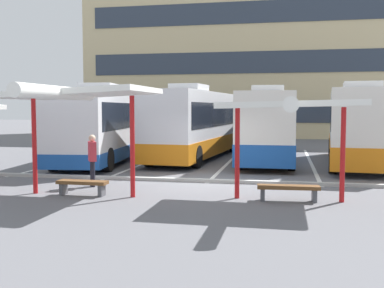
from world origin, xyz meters
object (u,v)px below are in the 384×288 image
Objects in this scene: coach_bus_2 at (269,127)px; coach_bus_3 at (359,127)px; bench_1 at (82,185)px; waiting_shelter_2 at (290,107)px; coach_bus_1 at (197,125)px; bench_2 at (288,189)px; coach_bus_0 at (110,125)px; waiting_passenger_0 at (92,156)px; waiting_shelter_1 at (77,95)px.

coach_bus_2 is 1.11× the size of coach_bus_3.
waiting_shelter_2 is at bearing 2.09° from bench_1.
coach_bus_1 is 6.54× the size of bench_2.
waiting_passenger_0 is at bearing -72.82° from coach_bus_0.
coach_bus_1 reaches higher than coach_bus_2.
coach_bus_1 is 11.28m from bench_1.
waiting_shelter_1 is (-5.16, -11.27, 1.31)m from coach_bus_2.
waiting_shelter_1 is (-1.42, -11.34, 1.24)m from coach_bus_1.
coach_bus_1 reaches higher than bench_1.
coach_bus_2 is 6.58× the size of waiting_passenger_0.
coach_bus_0 is at bearing 106.02° from waiting_shelter_1.
waiting_shelter_2 is (6.07, 0.22, 2.33)m from bench_1.
coach_bus_2 is 10.89m from waiting_shelter_2.
coach_bus_0 is at bearing 106.39° from bench_1.
bench_1 is at bearing -77.69° from waiting_passenger_0.
waiting_passenger_0 is at bearing 168.21° from waiting_shelter_2.
coach_bus_1 reaches higher than bench_2.
coach_bus_1 reaches higher than coach_bus_3.
coach_bus_0 is at bearing 134.00° from bench_2.
bench_2 is (-3.24, -9.45, -1.39)m from coach_bus_3.
bench_2 is 6.56m from waiting_passenger_0.
waiting_passenger_0 is at bearing -139.61° from coach_bus_3.
bench_2 is 1.01× the size of waiting_passenger_0.
coach_bus_2 is 7.42× the size of bench_1.
waiting_shelter_1 reaches higher than waiting_passenger_0.
waiting_shelter_2 is at bearing -85.17° from coach_bus_2.
coach_bus_2 is 10.97m from waiting_passenger_0.
coach_bus_0 is at bearing 133.67° from waiting_shelter_2.
waiting_shelter_1 is at bearing -132.94° from coach_bus_3.
coach_bus_2 is 6.51× the size of bench_2.
coach_bus_0 is at bearing -178.76° from coach_bus_3.
coach_bus_1 is (4.22, 1.59, -0.03)m from coach_bus_0.
bench_2 is (6.07, 0.33, 0.01)m from bench_1.
coach_bus_3 is at bearing -9.56° from coach_bus_1.
bench_1 is (-9.31, -9.77, -1.40)m from coach_bus_3.
coach_bus_1 is at bearing 178.90° from coach_bus_2.
bench_2 is (0.91, -10.70, -1.35)m from coach_bus_2.
bench_1 is at bearing -73.61° from coach_bus_0.
coach_bus_2 is at bearing 65.41° from waiting_shelter_1.
waiting_shelter_2 is 2.53× the size of bench_2.
coach_bus_2 is at bearing 94.88° from bench_2.
coach_bus_0 reaches higher than waiting_shelter_2.
coach_bus_2 is 2.21× the size of waiting_shelter_1.
waiting_shelter_1 is at bearing -90.00° from bench_1.
coach_bus_2 is 12.25m from bench_1.
bench_2 is at bearing -66.65° from coach_bus_1.
bench_2 is at bearing 3.09° from bench_1.
coach_bus_0 is 1.10× the size of coach_bus_2.
waiting_shelter_2 is at bearing -90.00° from bench_2.
coach_bus_2 reaches higher than bench_2.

